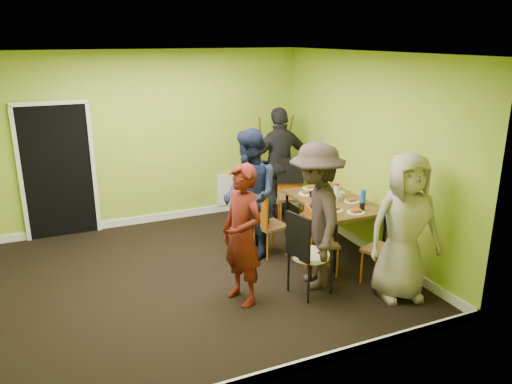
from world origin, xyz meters
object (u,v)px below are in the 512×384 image
Objects in this scene: dining_table at (333,204)px; chair_back_end at (290,177)px; thermos at (336,193)px; person_left_near at (316,216)px; easel at (274,163)px; chair_left_near at (316,237)px; chair_front_end at (389,245)px; chair_bentwood at (306,250)px; person_left_far at (250,195)px; person_standing at (242,235)px; person_back_end at (280,164)px; orange_bottle at (325,195)px; chair_left_far at (266,221)px; blue_bottle at (363,197)px; person_front_end at (405,227)px.

chair_back_end is (-0.03, 1.29, 0.06)m from dining_table.
thermos is 1.13m from person_left_near.
easel is 0.94× the size of person_left_near.
chair_left_near is 0.95× the size of chair_front_end.
person_left_near reaches higher than chair_bentwood.
easel is at bearing 149.62° from person_left_far.
person_back_end is (1.66, 2.39, 0.11)m from person_standing.
chair_left_far is at bearing 178.51° from orange_bottle.
chair_front_end is 1.06m from chair_bentwood.
person_back_end is at bearing 179.94° from chair_left_near.
person_back_end is at bearing 127.78° from person_standing.
chair_bentwood is at bearing 60.24° from person_standing.
person_standing is 1.27m from person_left_far.
easel reaches higher than orange_bottle.
chair_front_end is at bearing -86.96° from orange_bottle.
dining_table is 1.02m from chair_left_far.
blue_bottle reaches higher than orange_bottle.
person_standing is 2.91m from person_back_end.
easel reaches higher than thermos.
chair_front_end reaches higher than chair_left_far.
chair_left_near is 0.88× the size of chair_bentwood.
person_left_far is (-0.16, 1.29, 0.33)m from chair_bentwood.
person_front_end reaches higher than blue_bottle.
chair_back_end is at bearing 144.83° from chair_bentwood.
person_standing is 0.92× the size of person_left_far.
chair_bentwood is (-1.02, -1.03, -0.12)m from dining_table.
thermos reaches higher than chair_front_end.
person_back_end is at bearing 105.53° from person_front_end.
person_left_far is at bearing -143.79° from person_left_near.
blue_bottle is at bearing 120.89° from chair_left_near.
easel reaches higher than chair_left_near.
chair_bentwood is 0.61× the size of easel.
person_left_near reaches higher than chair_left_far.
dining_table is at bearing 70.56° from chair_left_far.
chair_bentwood is (-0.03, -1.20, 0.05)m from chair_left_far.
person_left_near is at bearing -133.05° from dining_table.
person_left_near reaches higher than easel.
thermos reaches higher than chair_left_near.
chair_back_end is 1.66m from blue_bottle.
thermos is at bearing 103.31° from person_front_end.
chair_left_far is at bearing -118.61° from easel.
thermos is at bearing 68.80° from chair_front_end.
chair_left_far is 0.43m from person_left_far.
person_back_end is (-0.36, 1.86, 0.08)m from blue_bottle.
chair_front_end is 0.54× the size of person_left_far.
person_left_far is 1.00× the size of person_left_near.
person_standing reaches higher than dining_table.
chair_bentwood is 1.17m from person_front_end.
chair_left_near is at bearing -135.85° from dining_table.
orange_bottle is at bearing -91.43° from easel.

